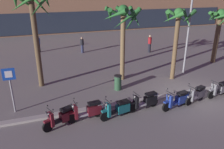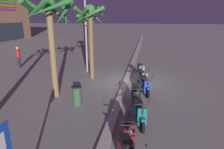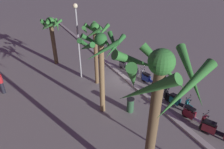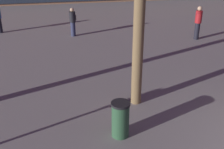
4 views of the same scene
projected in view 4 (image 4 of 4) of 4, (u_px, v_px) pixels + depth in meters
pedestrian_by_palm_tree at (198, 22)px, 14.09m from camera, size 0.34×0.34×1.74m
pedestrian_window_shopping at (73, 21)px, 14.69m from camera, size 0.39×0.45×1.55m
litter_bin at (120, 119)px, 6.70m from camera, size 0.48×0.48×0.95m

